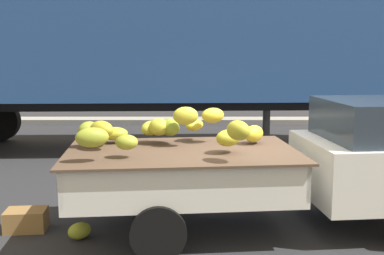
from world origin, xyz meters
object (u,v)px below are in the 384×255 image
Objects in this scene: semi_trailer at (128,43)px; produce_crate at (27,220)px; fallen_banana_bunch_near_tailgate at (81,231)px; pickup_truck at (334,161)px.

semi_trailer is 5.84m from produce_crate.
produce_crate is at bearing 159.14° from fallen_banana_bunch_near_tailgate.
semi_trailer is 6.09m from fallen_banana_bunch_near_tailgate.
pickup_truck is 10.22× the size of produce_crate.
pickup_truck is at bearing 2.27° from produce_crate.
pickup_truck reaches higher than produce_crate.
fallen_banana_bunch_near_tailgate is at bearing -20.86° from produce_crate.
produce_crate is (-4.05, -0.16, -0.75)m from pickup_truck.
fallen_banana_bunch_near_tailgate is at bearing -90.87° from semi_trailer.
pickup_truck is at bearing -58.59° from semi_trailer.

